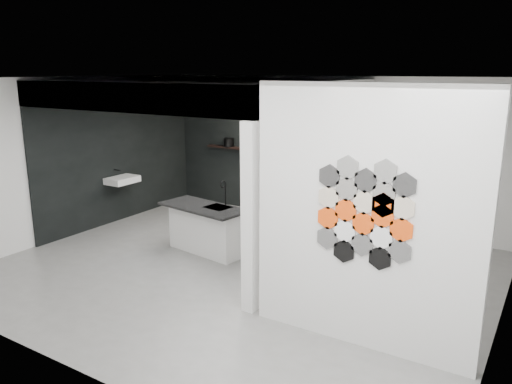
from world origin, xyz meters
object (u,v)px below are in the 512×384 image
object	(u,v)px
glass_bowl	(329,154)
partition_panel	(364,220)
kitchen_island	(207,228)
stockpot	(229,142)
glass_vase	(330,152)
utensil_cup	(230,144)
wall_basin	(122,180)
kettle	(325,152)
bottle_dark	(254,145)

from	to	relation	value
glass_bowl	partition_panel	bearing A→B (deg)	-61.60
kitchen_island	stockpot	distance (m)	2.99
partition_panel	glass_vase	distance (m)	4.39
partition_panel	utensil_cup	distance (m)	5.83
utensil_cup	wall_basin	bearing A→B (deg)	-118.07
wall_basin	kettle	size ratio (longest dim) A/B	3.79
partition_panel	kitchen_island	distance (m)	3.54
stockpot	wall_basin	bearing A→B (deg)	-117.30
partition_panel	wall_basin	distance (m)	5.78
partition_panel	bottle_dark	xyz separation A→B (m)	(-3.76, 3.87, -0.01)
kitchen_island	utensil_cup	xyz separation A→B (m)	(-1.25, 2.50, 0.96)
kitchen_island	bottle_dark	size ratio (longest dim) A/B	11.04
utensil_cup	glass_bowl	bearing A→B (deg)	0.00
bottle_dark	utensil_cup	size ratio (longest dim) A/B	1.59
bottle_dark	glass_vase	bearing A→B (deg)	0.00
kitchen_island	utensil_cup	bearing A→B (deg)	125.04
stockpot	glass_vase	xyz separation A→B (m)	(2.32, 0.00, -0.01)
wall_basin	stockpot	world-z (taller)	stockpot
utensil_cup	partition_panel	bearing A→B (deg)	-41.53
partition_panel	stockpot	bearing A→B (deg)	138.70
kettle	glass_vase	xyz separation A→B (m)	(0.09, 0.00, 0.01)
wall_basin	bottle_dark	distance (m)	2.73
stockpot	glass_bowl	distance (m)	2.31
glass_vase	utensil_cup	world-z (taller)	glass_vase
partition_panel	kettle	xyz separation A→B (m)	(-2.16, 3.87, -0.01)
kitchen_island	bottle_dark	distance (m)	2.77
glass_vase	glass_bowl	bearing A→B (deg)	180.00
partition_panel	kettle	size ratio (longest dim) A/B	17.67
kettle	utensil_cup	world-z (taller)	kettle
stockpot	utensil_cup	distance (m)	0.06
wall_basin	stockpot	xyz separation A→B (m)	(1.07, 2.07, 0.56)
glass_vase	bottle_dark	world-z (taller)	glass_vase
kitchen_island	glass_bowl	size ratio (longest dim) A/B	12.34
partition_panel	kitchen_island	world-z (taller)	partition_panel
glass_bowl	bottle_dark	bearing A→B (deg)	180.00
wall_basin	glass_bowl	distance (m)	3.99
partition_panel	bottle_dark	bearing A→B (deg)	134.20
bottle_dark	utensil_cup	xyz separation A→B (m)	(-0.61, 0.00, -0.03)
glass_bowl	glass_vase	world-z (taller)	glass_vase
partition_panel	utensil_cup	size ratio (longest dim) A/B	31.32
wall_basin	kitchen_island	distance (m)	2.44
glass_bowl	utensil_cup	bearing A→B (deg)	180.00
partition_panel	glass_vase	world-z (taller)	partition_panel
stockpot	utensil_cup	size ratio (longest dim) A/B	2.45
glass_bowl	bottle_dark	size ratio (longest dim) A/B	0.89
wall_basin	stockpot	size ratio (longest dim) A/B	2.74
partition_panel	bottle_dark	world-z (taller)	partition_panel
stockpot	bottle_dark	xyz separation A→B (m)	(0.64, 0.00, -0.02)
partition_panel	wall_basin	xyz separation A→B (m)	(-5.46, 1.80, -0.55)
wall_basin	glass_vase	distance (m)	4.01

